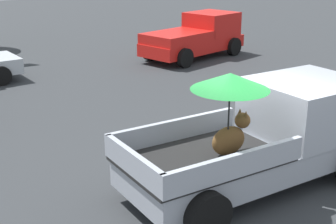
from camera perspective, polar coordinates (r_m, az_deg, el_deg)
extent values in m
plane|color=#2D3033|center=(9.34, 9.77, -8.73)|extent=(80.00, 80.00, 0.00)
cylinder|color=black|center=(10.94, 13.35, -2.47)|extent=(0.80, 0.29, 0.80)
cylinder|color=black|center=(8.94, -2.82, -6.89)|extent=(0.80, 0.29, 0.80)
cylinder|color=black|center=(7.50, 4.77, -12.38)|extent=(0.80, 0.29, 0.80)
cube|color=#9EA3AD|center=(9.09, 9.97, -5.54)|extent=(5.02, 1.87, 0.50)
cube|color=#9EA3AD|center=(9.76, 16.37, 0.65)|extent=(2.13, 1.89, 1.08)
cube|color=black|center=(8.30, 4.12, -5.60)|extent=(2.82, 1.88, 0.06)
cube|color=#9EA3AD|center=(8.91, 0.66, -2.20)|extent=(2.80, 0.14, 0.40)
cube|color=#9EA3AD|center=(7.56, 8.30, -6.41)|extent=(2.80, 0.14, 0.40)
cube|color=#9EA3AD|center=(7.55, -4.19, -6.27)|extent=(0.13, 1.84, 0.40)
ellipsoid|color=brown|center=(8.33, 7.31, -3.45)|extent=(0.68, 0.33, 0.52)
sphere|color=brown|center=(8.40, 8.99, -1.00)|extent=(0.28, 0.28, 0.28)
cone|color=brown|center=(8.41, 8.68, 0.05)|extent=(0.09, 0.09, 0.12)
cone|color=brown|center=(8.30, 9.39, -0.25)|extent=(0.09, 0.09, 0.12)
cylinder|color=black|center=(8.14, 7.31, -1.24)|extent=(0.03, 0.03, 1.25)
cone|color=#19722D|center=(7.92, 7.52, 3.70)|extent=(1.36, 1.36, 0.28)
cylinder|color=black|center=(21.94, 3.91, 8.54)|extent=(0.80, 0.45, 0.76)
cylinder|color=black|center=(20.80, 7.97, 7.83)|extent=(0.80, 0.45, 0.76)
cylinder|color=black|center=(19.63, -2.14, 7.35)|extent=(0.80, 0.45, 0.76)
cylinder|color=black|center=(18.34, 2.05, 6.54)|extent=(0.80, 0.45, 0.76)
cube|color=red|center=(20.10, 3.07, 8.10)|extent=(5.10, 2.98, 0.50)
cube|color=red|center=(20.90, 5.28, 10.54)|extent=(2.30, 2.23, 1.00)
cube|color=red|center=(19.29, 1.13, 9.03)|extent=(3.07, 2.44, 0.40)
cylinder|color=black|center=(16.80, -19.49, 4.14)|extent=(0.67, 0.27, 0.66)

